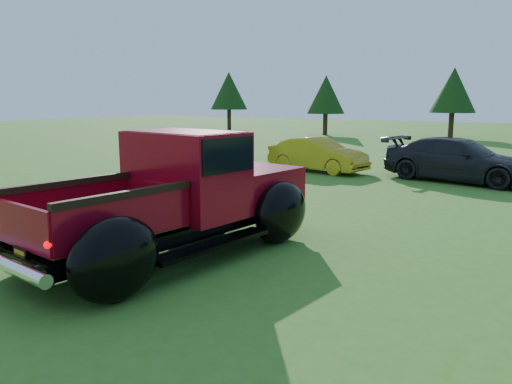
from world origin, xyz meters
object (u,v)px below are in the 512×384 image
object	(u,v)px
tree_west	(326,95)
show_car_red	(198,147)
pickup_truck	(187,194)
show_car_yellow	(318,155)
tree_far_west	(229,91)
show_car_grey	(459,160)
tree_mid_left	(453,90)

from	to	relation	value
tree_west	show_car_red	xyz separation A→B (m)	(3.50, -19.99, -2.37)
pickup_truck	show_car_yellow	size ratio (longest dim) A/B	1.55
tree_far_west	show_car_grey	xyz separation A→B (m)	(23.51, -19.58, -2.80)
show_car_yellow	show_car_grey	distance (m)	5.02
show_car_grey	show_car_red	bearing A→B (deg)	108.44
tree_mid_left	show_car_grey	size ratio (longest dim) A/B	1.01
show_car_yellow	show_car_grey	size ratio (longest dim) A/B	0.78
show_car_red	show_car_grey	bearing A→B (deg)	-70.94
pickup_truck	show_car_grey	xyz separation A→B (m)	(2.56, 10.83, -0.30)
tree_mid_left	show_car_grey	world-z (taller)	tree_mid_left
pickup_truck	show_car_yellow	bearing A→B (deg)	109.74
tree_west	show_car_grey	world-z (taller)	tree_west
show_car_red	tree_far_west	bearing A→B (deg)	43.82
tree_west	tree_mid_left	xyz separation A→B (m)	(9.00, 2.00, 0.27)
show_car_yellow	show_car_grey	bearing A→B (deg)	-77.45
show_car_yellow	show_car_red	bearing A→B (deg)	109.61
tree_far_west	show_car_red	size ratio (longest dim) A/B	1.19
tree_far_west	pickup_truck	world-z (taller)	tree_far_west
show_car_grey	tree_west	bearing A→B (deg)	46.45
tree_west	pickup_truck	distance (m)	31.45
tree_mid_left	tree_far_west	bearing A→B (deg)	-176.99
pickup_truck	tree_mid_left	bearing A→B (deg)	100.12
tree_far_west	tree_mid_left	xyz separation A→B (m)	(19.00, 1.00, -0.14)
tree_far_west	tree_west	world-z (taller)	tree_far_west
tree_west	show_car_red	world-z (taller)	tree_west
tree_west	pickup_truck	world-z (taller)	tree_west
tree_far_west	show_car_grey	distance (m)	30.72
tree_west	tree_mid_left	bearing A→B (deg)	12.53
pickup_truck	show_car_red	bearing A→B (deg)	134.88
tree_mid_left	pickup_truck	bearing A→B (deg)	-86.46
tree_west	tree_mid_left	distance (m)	9.22
tree_mid_left	pickup_truck	size ratio (longest dim) A/B	0.84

